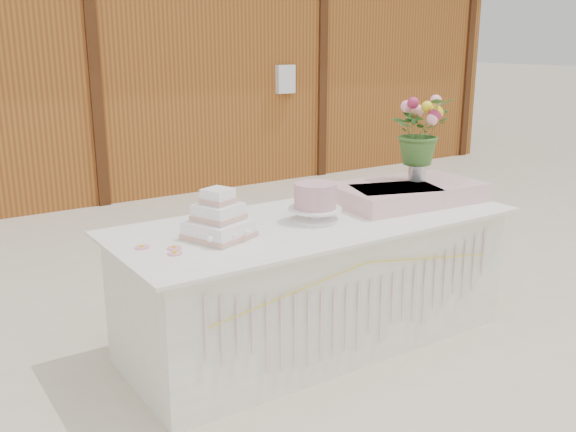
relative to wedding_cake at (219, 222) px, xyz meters
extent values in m
plane|color=beige|center=(0.65, 0.02, -0.86)|extent=(80.00, 80.00, 0.00)
cube|color=brown|center=(0.65, 6.02, 0.64)|extent=(12.00, 4.00, 3.00)
cube|color=white|center=(0.65, 0.02, -0.49)|extent=(2.28, 0.88, 0.75)
cube|color=white|center=(0.65, 0.02, -0.10)|extent=(2.40, 1.00, 0.02)
cube|color=white|center=(0.00, 0.00, -0.04)|extent=(0.37, 0.37, 0.10)
cube|color=#DA9E89|center=(0.00, 0.00, -0.07)|extent=(0.38, 0.38, 0.02)
cube|color=white|center=(0.00, 0.00, 0.05)|extent=(0.27, 0.27, 0.09)
cube|color=#DA9E89|center=(0.00, 0.00, 0.03)|extent=(0.28, 0.28, 0.02)
cube|color=white|center=(0.00, 0.00, 0.14)|extent=(0.17, 0.17, 0.08)
cube|color=#DA9E89|center=(0.00, 0.00, 0.12)|extent=(0.19, 0.19, 0.02)
cylinder|color=white|center=(0.62, -0.01, -0.08)|extent=(0.26, 0.26, 0.02)
cylinder|color=white|center=(0.62, -0.01, -0.05)|extent=(0.08, 0.08, 0.05)
cylinder|color=white|center=(0.62, -0.01, -0.02)|extent=(0.31, 0.31, 0.01)
cylinder|color=#C58E94|center=(0.62, -0.01, 0.06)|extent=(0.24, 0.24, 0.14)
cube|color=beige|center=(1.38, 0.03, -0.03)|extent=(0.99, 0.62, 0.12)
cylinder|color=silver|center=(1.50, 0.07, 0.11)|extent=(0.12, 0.12, 0.16)
imported|color=#3F6C2B|center=(1.50, 0.07, 0.40)|extent=(0.40, 0.35, 0.43)
camera|label=1|loc=(-1.49, -2.89, 0.92)|focal=40.00mm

